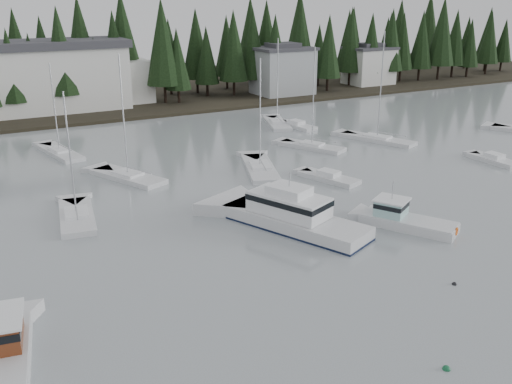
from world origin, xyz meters
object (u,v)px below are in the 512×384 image
(sailboat_2, at_px, (77,218))
(sailboat_4, at_px, (128,178))
(sailboat_5, at_px, (377,140))
(sailboat_7, at_px, (277,125))
(cabin_cruiser_center, at_px, (293,218))
(runabout_1, at_px, (328,179))
(house_east_b, at_px, (369,65))
(sailboat_3, at_px, (60,154))
(harbor_inn, at_px, (60,76))
(house_east_a, at_px, (283,70))
(sailboat_8, at_px, (312,148))
(runabout_4, at_px, (297,126))
(runabout_2, at_px, (494,161))
(lobster_boat_teal, at_px, (404,221))
(sailboat_9, at_px, (260,170))

(sailboat_2, height_order, sailboat_4, sailboat_4)
(sailboat_5, bearing_deg, sailboat_7, 3.26)
(cabin_cruiser_center, height_order, runabout_1, cabin_cruiser_center)
(house_east_b, bearing_deg, cabin_cruiser_center, -133.51)
(sailboat_3, height_order, sailboat_4, sailboat_4)
(sailboat_2, bearing_deg, sailboat_3, 2.20)
(harbor_inn, height_order, cabin_cruiser_center, harbor_inn)
(cabin_cruiser_center, bearing_deg, sailboat_4, -0.01)
(house_east_a, relative_size, harbor_inn, 0.36)
(sailboat_8, bearing_deg, runabout_1, 127.69)
(sailboat_7, xyz_separation_m, sailboat_8, (-2.98, -13.54, 0.01))
(sailboat_8, xyz_separation_m, runabout_1, (-5.60, -11.46, 0.05))
(house_east_b, distance_m, sailboat_8, 53.24)
(sailboat_5, height_order, sailboat_8, sailboat_5)
(sailboat_5, height_order, runabout_4, sailboat_5)
(sailboat_8, bearing_deg, runabout_2, -161.40)
(runabout_1, bearing_deg, house_east_b, -61.30)
(house_east_b, xyz_separation_m, sailboat_5, (-28.85, -37.48, -4.33))
(sailboat_2, bearing_deg, harbor_inn, -0.54)
(sailboat_5, bearing_deg, runabout_1, 103.21)
(cabin_cruiser_center, height_order, sailboat_3, sailboat_3)
(harbor_inn, xyz_separation_m, runabout_4, (27.19, -27.94, -5.64))
(house_east_a, distance_m, harbor_inn, 39.21)
(house_east_a, distance_m, sailboat_5, 36.45)
(sailboat_2, relative_size, sailboat_8, 0.89)
(harbor_inn, xyz_separation_m, sailboat_7, (25.46, -25.33, -5.71))
(lobster_boat_teal, bearing_deg, sailboat_7, -44.79)
(sailboat_2, bearing_deg, house_east_a, -37.54)
(runabout_1, bearing_deg, sailboat_4, 41.65)
(runabout_2, bearing_deg, cabin_cruiser_center, 98.94)
(sailboat_7, bearing_deg, sailboat_9, 164.11)
(lobster_boat_teal, bearing_deg, runabout_4, -48.38)
(sailboat_2, distance_m, runabout_4, 41.29)
(sailboat_3, relative_size, runabout_4, 1.67)
(house_east_b, xyz_separation_m, runabout_4, (-33.77, -25.60, -4.27))
(sailboat_9, bearing_deg, runabout_2, -91.26)
(runabout_4, bearing_deg, sailboat_5, -167.51)
(harbor_inn, bearing_deg, sailboat_9, -74.40)
(sailboat_4, height_order, runabout_1, sailboat_4)
(sailboat_7, bearing_deg, cabin_cruiser_center, 170.68)
(sailboat_8, bearing_deg, sailboat_2, 81.83)
(sailboat_7, distance_m, sailboat_9, 22.84)
(cabin_cruiser_center, xyz_separation_m, runabout_2, (30.53, 5.43, -0.68))
(sailboat_9, height_order, runabout_1, sailboat_9)
(sailboat_9, distance_m, runabout_2, 27.01)
(cabin_cruiser_center, xyz_separation_m, sailboat_3, (-12.53, 32.61, -0.76))
(sailboat_5, relative_size, sailboat_9, 1.15)
(house_east_a, relative_size, sailboat_4, 0.79)
(sailboat_5, xyz_separation_m, sailboat_9, (-19.82, -4.17, -0.02))
(sailboat_2, relative_size, sailboat_3, 1.01)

